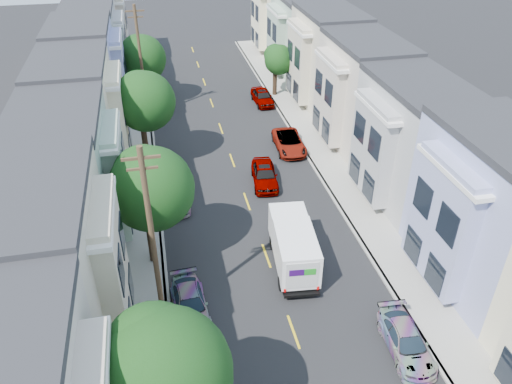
{
  "coord_description": "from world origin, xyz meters",
  "views": [
    {
      "loc": [
        -5.45,
        -16.41,
        19.44
      ],
      "look_at": [
        0.17,
        9.73,
        2.2
      ],
      "focal_mm": 35.0,
      "sensor_mm": 36.0,
      "label": 1
    }
  ],
  "objects_px": {
    "utility_pole_near": "(153,244)",
    "tree_d": "(144,102)",
    "tree_far_r": "(278,60)",
    "utility_pole_far": "(141,63)",
    "parked_right_d": "(262,97)",
    "lead_sedan": "(264,175)",
    "parked_left_d": "(174,193)",
    "tree_e": "(141,59)",
    "fedex_truck": "(293,245)",
    "parked_right_c": "(289,142)",
    "parked_left_c": "(190,304)",
    "tree_c": "(150,189)",
    "parked_right_b": "(406,342)",
    "tree_b": "(162,376)"
  },
  "relations": [
    {
      "from": "fedex_truck",
      "to": "parked_left_c",
      "type": "xyz_separation_m",
      "value": [
        -6.2,
        -2.49,
        -0.89
      ]
    },
    {
      "from": "utility_pole_near",
      "to": "tree_d",
      "type": "bearing_deg",
      "value": 90.01
    },
    {
      "from": "tree_d",
      "to": "utility_pole_near",
      "type": "height_order",
      "value": "utility_pole_near"
    },
    {
      "from": "tree_e",
      "to": "tree_b",
      "type": "bearing_deg",
      "value": -90.0
    },
    {
      "from": "utility_pole_near",
      "to": "lead_sedan",
      "type": "height_order",
      "value": "utility_pole_near"
    },
    {
      "from": "tree_e",
      "to": "utility_pole_far",
      "type": "height_order",
      "value": "utility_pole_far"
    },
    {
      "from": "tree_e",
      "to": "lead_sedan",
      "type": "distance_m",
      "value": 19.2
    },
    {
      "from": "tree_d",
      "to": "utility_pole_near",
      "type": "relative_size",
      "value": 0.75
    },
    {
      "from": "tree_far_r",
      "to": "utility_pole_far",
      "type": "xyz_separation_m",
      "value": [
        -13.19,
        -2.58,
        1.48
      ]
    },
    {
      "from": "tree_b",
      "to": "utility_pole_far",
      "type": "xyz_separation_m",
      "value": [
        0.0,
        33.21,
        0.03
      ]
    },
    {
      "from": "lead_sedan",
      "to": "parked_right_b",
      "type": "bearing_deg",
      "value": -72.42
    },
    {
      "from": "parked_right_c",
      "to": "parked_right_d",
      "type": "bearing_deg",
      "value": 93.18
    },
    {
      "from": "tree_far_r",
      "to": "lead_sedan",
      "type": "relative_size",
      "value": 1.13
    },
    {
      "from": "tree_far_r",
      "to": "lead_sedan",
      "type": "height_order",
      "value": "tree_far_r"
    },
    {
      "from": "fedex_truck",
      "to": "parked_left_d",
      "type": "xyz_separation_m",
      "value": [
        -6.2,
        8.18,
        -0.8
      ]
    },
    {
      "from": "parked_right_d",
      "to": "lead_sedan",
      "type": "bearing_deg",
      "value": -104.42
    },
    {
      "from": "tree_far_r",
      "to": "fedex_truck",
      "type": "relative_size",
      "value": 0.92
    },
    {
      "from": "parked_left_c",
      "to": "fedex_truck",
      "type": "bearing_deg",
      "value": 18.29
    },
    {
      "from": "tree_b",
      "to": "parked_right_b",
      "type": "bearing_deg",
      "value": 14.95
    },
    {
      "from": "lead_sedan",
      "to": "parked_right_c",
      "type": "distance_m",
      "value": 5.69
    },
    {
      "from": "utility_pole_near",
      "to": "parked_right_d",
      "type": "distance_m",
      "value": 29.41
    },
    {
      "from": "utility_pole_far",
      "to": "parked_left_c",
      "type": "height_order",
      "value": "utility_pole_far"
    },
    {
      "from": "tree_e",
      "to": "parked_right_d",
      "type": "xyz_separation_m",
      "value": [
        11.2,
        -2.28,
        -3.85
      ]
    },
    {
      "from": "tree_far_r",
      "to": "parked_left_c",
      "type": "height_order",
      "value": "tree_far_r"
    },
    {
      "from": "tree_d",
      "to": "parked_right_c",
      "type": "height_order",
      "value": "tree_d"
    },
    {
      "from": "lead_sedan",
      "to": "parked_left_d",
      "type": "xyz_separation_m",
      "value": [
        -6.64,
        -1.04,
        -0.04
      ]
    },
    {
      "from": "parked_left_d",
      "to": "tree_e",
      "type": "bearing_deg",
      "value": 95.7
    },
    {
      "from": "fedex_truck",
      "to": "parked_left_d",
      "type": "height_order",
      "value": "fedex_truck"
    },
    {
      "from": "parked_left_d",
      "to": "parked_right_b",
      "type": "relative_size",
      "value": 1.14
    },
    {
      "from": "utility_pole_near",
      "to": "tree_e",
      "type": "bearing_deg",
      "value": 90.0
    },
    {
      "from": "tree_b",
      "to": "lead_sedan",
      "type": "bearing_deg",
      "value": 67.4
    },
    {
      "from": "parked_left_d",
      "to": "parked_right_d",
      "type": "bearing_deg",
      "value": 59.39
    },
    {
      "from": "parked_left_d",
      "to": "parked_right_d",
      "type": "relative_size",
      "value": 1.09
    },
    {
      "from": "parked_right_b",
      "to": "parked_right_c",
      "type": "height_order",
      "value": "parked_right_c"
    },
    {
      "from": "tree_d",
      "to": "lead_sedan",
      "type": "relative_size",
      "value": 1.63
    },
    {
      "from": "tree_e",
      "to": "fedex_truck",
      "type": "height_order",
      "value": "tree_e"
    },
    {
      "from": "tree_e",
      "to": "utility_pole_near",
      "type": "bearing_deg",
      "value": -90.0
    },
    {
      "from": "parked_left_c",
      "to": "parked_right_d",
      "type": "relative_size",
      "value": 0.95
    },
    {
      "from": "tree_far_r",
      "to": "parked_right_c",
      "type": "bearing_deg",
      "value": -99.63
    },
    {
      "from": "lead_sedan",
      "to": "utility_pole_far",
      "type": "bearing_deg",
      "value": 126.65
    },
    {
      "from": "utility_pole_near",
      "to": "utility_pole_far",
      "type": "distance_m",
      "value": 26.0
    },
    {
      "from": "tree_far_r",
      "to": "parked_right_d",
      "type": "relative_size",
      "value": 1.19
    },
    {
      "from": "fedex_truck",
      "to": "parked_right_c",
      "type": "bearing_deg",
      "value": 81.57
    },
    {
      "from": "parked_right_d",
      "to": "utility_pole_far",
      "type": "bearing_deg",
      "value": -178.1
    },
    {
      "from": "parked_right_b",
      "to": "parked_right_d",
      "type": "relative_size",
      "value": 0.95
    },
    {
      "from": "tree_c",
      "to": "parked_left_d",
      "type": "xyz_separation_m",
      "value": [
        1.4,
        6.1,
        -4.28
      ]
    },
    {
      "from": "parked_right_b",
      "to": "tree_far_r",
      "type": "bearing_deg",
      "value": 90.32
    },
    {
      "from": "parked_left_c",
      "to": "tree_b",
      "type": "bearing_deg",
      "value": -104.04
    },
    {
      "from": "utility_pole_far",
      "to": "parked_right_d",
      "type": "distance_m",
      "value": 12.08
    },
    {
      "from": "tree_c",
      "to": "tree_far_r",
      "type": "bearing_deg",
      "value": 60.81
    }
  ]
}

